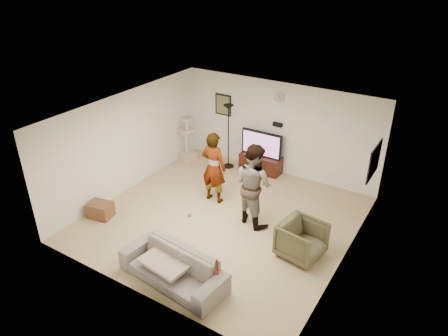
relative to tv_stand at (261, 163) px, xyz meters
The scene contains 24 objects.
floor 2.54m from the tv_stand, 82.15° to the right, with size 5.50×5.50×0.02m, color tan.
ceiling 3.40m from the tv_stand, 82.15° to the right, with size 5.50×5.50×0.02m, color white.
wall_back 1.10m from the tv_stand, 35.36° to the left, with size 5.50×0.04×2.50m, color white.
wall_front 5.36m from the tv_stand, 86.24° to the right, with size 5.50×0.04×2.50m, color white.
wall_left 3.62m from the tv_stand, 133.83° to the right, with size 0.04×5.50×2.50m, color white.
wall_right 4.11m from the tv_stand, 38.98° to the right, with size 0.04×5.50×2.50m, color white.
wall_clock 1.91m from the tv_stand, 31.91° to the left, with size 0.26×0.26×0.04m, color white.
wall_speaker 1.21m from the tv_stand, 28.19° to the left, with size 0.25×0.10×0.10m, color black.
picture_back 1.93m from the tv_stand, behind, with size 0.42×0.03×0.52m, color brown.
picture_right 3.45m from the tv_stand, 16.40° to the right, with size 0.03×0.78×0.62m, color gold.
tv_stand is the anchor object (origin of this frame).
console_box 0.46m from the tv_stand, 105.10° to the right, with size 0.40×0.30×0.07m, color #B5B5B5.
tv 0.58m from the tv_stand, ahead, with size 1.16×0.08×0.69m, color black.
tv_screen 0.58m from the tv_stand, 90.00° to the right, with size 1.07×0.01×0.61m, color #2B7CD4.
floor_lamp 1.14m from the tv_stand, 165.32° to the right, with size 0.32×0.32×1.80m, color black.
cat_tree 2.25m from the tv_stand, 167.70° to the right, with size 0.42×0.42×1.33m, color #BDA893.
person_left 2.05m from the tv_stand, 97.81° to the right, with size 0.64×0.42×1.77m, color #ACACAC.
person_right 2.53m from the tv_stand, 66.89° to the right, with size 0.91×0.71×1.88m, color #234B91.
sofa 4.73m from the tv_stand, 82.17° to the right, with size 2.07×0.81×0.61m, color slate.
throw_blanket 4.71m from the tv_stand, 83.56° to the right, with size 0.90×0.70×0.06m, color #BDA299.
beer_bottle 4.97m from the tv_stand, 71.15° to the right, with size 0.06×0.06×0.25m, color #401E0A.
armchair 3.64m from the tv_stand, 49.88° to the right, with size 0.80×0.82×0.75m, color #43412A.
side_table 4.42m from the tv_stand, 117.71° to the right, with size 0.53×0.40×0.35m, color #54341D.
toy_ball 2.86m from the tv_stand, 96.85° to the right, with size 0.08×0.08×0.08m, color #07968D.
Camera 1 is at (4.19, -6.66, 5.38)m, focal length 33.43 mm.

